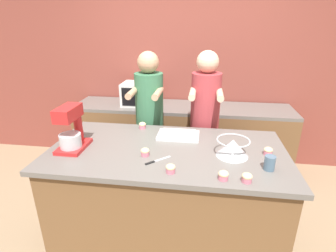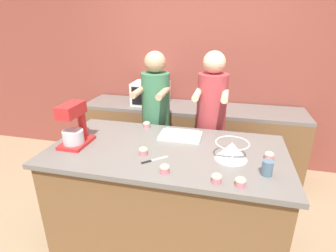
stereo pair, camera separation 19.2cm
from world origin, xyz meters
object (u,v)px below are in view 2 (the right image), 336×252
cupcake_1 (143,151)px  cupcake_5 (85,128)px  person_left (156,122)px  baking_tray (180,135)px  mixing_bowl (232,150)px  cupcake_2 (147,124)px  cupcake_0 (165,168)px  cupcake_3 (216,178)px  knife (153,160)px  person_right (210,126)px  stand_mixer (74,127)px  drinking_glass (267,168)px  microwave_oven (151,93)px  cupcake_4 (240,182)px  cupcake_6 (269,156)px

cupcake_1 → cupcake_5: bearing=155.1°
person_left → cupcake_1: 0.87m
cupcake_5 → baking_tray: bearing=5.0°
mixing_bowl → cupcake_1: bearing=-171.9°
person_left → cupcake_2: (-0.01, -0.30, 0.09)m
cupcake_0 → cupcake_3: 0.36m
person_left → knife: (0.25, -0.93, 0.06)m
cupcake_0 → cupcake_2: size_ratio=1.00×
person_right → stand_mixer: size_ratio=4.59×
stand_mixer → drinking_glass: (1.52, -0.12, -0.11)m
person_right → cupcake_5: 1.26m
microwave_oven → cupcake_4: (1.12, -1.72, -0.07)m
person_left → cupcake_3: 1.33m
person_left → cupcake_4: person_left is taller
microwave_oven → cupcake_3: microwave_oven is taller
person_right → drinking_glass: (0.46, -0.93, 0.10)m
cupcake_0 → cupcake_6: same height
cupcake_0 → cupcake_5: 1.06m
cupcake_0 → cupcake_2: (-0.38, 0.77, 0.00)m
person_right → cupcake_1: person_right is taller
cupcake_1 → cupcake_6: size_ratio=1.00×
knife → cupcake_5: size_ratio=2.55×
person_left → cupcake_3: size_ratio=24.08×
cupcake_1 → cupcake_2: size_ratio=1.00×
person_left → microwave_oven: size_ratio=3.60×
baking_tray → cupcake_0: cupcake_0 is taller
drinking_glass → cupcake_6: drinking_glass is taller
baking_tray → cupcake_6: size_ratio=5.47×
knife → cupcake_2: 0.68m
mixing_bowl → cupcake_6: size_ratio=3.75×
cupcake_4 → cupcake_6: (0.22, 0.41, 0.00)m
cupcake_2 → cupcake_3: bearing=-47.7°
stand_mixer → person_left: bearing=60.0°
person_right → cupcake_4: bearing=-75.8°
baking_tray → microwave_oven: bearing=119.7°
cupcake_1 → cupcake_3: same height
mixing_bowl → drinking_glass: (0.24, -0.18, -0.02)m
mixing_bowl → baking_tray: bearing=146.1°
cupcake_6 → baking_tray: bearing=161.2°
cupcake_3 → knife: bearing=159.6°
cupcake_3 → cupcake_4: (0.15, -0.01, 0.00)m
mixing_bowl → microwave_oven: (-1.06, 1.37, 0.03)m
cupcake_5 → stand_mixer: bearing=-74.7°
cupcake_3 → cupcake_5: size_ratio=1.00×
cupcake_0 → cupcake_4: size_ratio=1.00×
cupcake_1 → cupcake_4: (0.73, -0.26, 0.00)m
cupcake_5 → knife: bearing=-26.6°
mixing_bowl → cupcake_5: size_ratio=3.75×
drinking_glass → cupcake_5: size_ratio=1.54×
mixing_bowl → drinking_glass: mixing_bowl is taller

